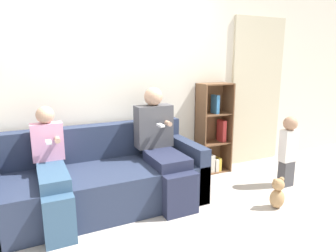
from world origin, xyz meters
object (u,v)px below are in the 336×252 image
(bookshelf, at_px, (212,135))
(adult_seated, at_px, (162,144))
(teddy_bear, at_px, (277,194))
(toddler_standing, at_px, (288,149))
(couch, at_px, (101,180))
(child_seated, at_px, (52,168))

(bookshelf, bearing_deg, adult_seated, -155.19)
(teddy_bear, bearing_deg, bookshelf, 90.45)
(toddler_standing, xyz_separation_m, teddy_bear, (-0.53, -0.38, -0.31))
(toddler_standing, xyz_separation_m, bookshelf, (-0.53, 0.82, 0.04))
(toddler_standing, relative_size, bookshelf, 0.71)
(toddler_standing, bearing_deg, adult_seated, 165.77)
(couch, distance_m, bookshelf, 1.68)
(adult_seated, xyz_separation_m, bookshelf, (0.96, 0.44, -0.11))
(child_seated, distance_m, teddy_bear, 2.26)
(child_seated, xyz_separation_m, toddler_standing, (2.63, -0.34, -0.07))
(child_seated, xyz_separation_m, teddy_bear, (2.11, -0.71, -0.38))
(child_seated, relative_size, teddy_bear, 3.24)
(child_seated, bearing_deg, toddler_standing, -7.27)
(adult_seated, relative_size, teddy_bear, 3.66)
(child_seated, bearing_deg, adult_seated, 2.20)
(bookshelf, bearing_deg, child_seated, -166.91)
(couch, distance_m, teddy_bear, 1.85)
(toddler_standing, distance_m, teddy_bear, 0.72)
(child_seated, distance_m, toddler_standing, 2.66)
(bookshelf, relative_size, teddy_bear, 3.65)
(toddler_standing, height_order, teddy_bear, toddler_standing)
(bookshelf, bearing_deg, teddy_bear, -89.55)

